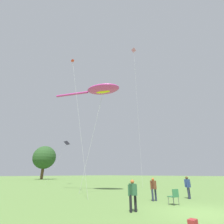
# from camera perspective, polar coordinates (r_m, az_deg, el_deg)

# --- Properties ---
(ground_plane) EXTENTS (300.00, 300.00, 0.00)m
(ground_plane) POSITION_cam_1_polar(r_m,az_deg,el_deg) (9.83, 28.98, -28.54)
(ground_plane) COLOR #5B7F3D
(big_show_kite) EXTENTS (4.73, 7.80, 11.40)m
(big_show_kite) POSITION_cam_1_polar(r_m,az_deg,el_deg) (19.45, -3.63, 7.81)
(big_show_kite) COLOR #CC3899
(big_show_kite) RESTS_ON ground
(person_tall_center) EXTENTS (0.54, 0.41, 1.52)m
(person_tall_center) POSITION_cam_1_polar(r_m,az_deg,el_deg) (14.54, 24.98, -22.30)
(person_tall_center) COLOR #282D42
(person_tall_center) RESTS_ON ground
(person_brown_coat) EXTENTS (0.48, 0.42, 1.43)m
(person_brown_coat) POSITION_cam_1_polar(r_m,az_deg,el_deg) (9.02, 7.23, -26.24)
(person_brown_coat) COLOR black
(person_brown_coat) RESTS_ON ground
(person_navy_jacket) EXTENTS (0.50, 0.42, 1.45)m
(person_navy_jacket) POSITION_cam_1_polar(r_m,az_deg,el_deg) (12.67, 14.31, -24.16)
(person_navy_jacket) COLOR #282D42
(person_navy_jacket) RESTS_ON ground
(folding_chair) EXTENTS (0.62, 0.62, 0.86)m
(folding_chair) POSITION_cam_1_polar(r_m,az_deg,el_deg) (11.45, 20.89, -25.58)
(folding_chair) COLOR #4C4C51
(folding_chair) RESTS_ON ground
(small_kite_streamer_purple) EXTENTS (3.10, 2.38, 26.16)m
(small_kite_streamer_purple) POSITION_cam_1_polar(r_m,az_deg,el_deg) (34.36, 7.81, 17.39)
(small_kite_streamer_purple) COLOR pink
(small_kite_streamer_purple) RESTS_ON ground
(small_kite_delta_white) EXTENTS (2.14, 3.31, 7.36)m
(small_kite_delta_white) POSITION_cam_1_polar(r_m,az_deg,el_deg) (30.83, -15.69, -10.74)
(small_kite_delta_white) COLOR black
(small_kite_delta_white) RESTS_ON ground
(small_kite_tiny_distant) EXTENTS (0.59, 3.56, 13.52)m
(small_kite_tiny_distant) POSITION_cam_1_polar(r_m,az_deg,el_deg) (18.65, -13.39, 14.89)
(small_kite_tiny_distant) COLOR red
(small_kite_tiny_distant) RESTS_ON ground
(tree_shrub_far) EXTENTS (7.48, 7.48, 10.68)m
(tree_shrub_far) POSITION_cam_1_polar(r_m,az_deg,el_deg) (61.68, -22.56, -14.45)
(tree_shrub_far) COLOR #513823
(tree_shrub_far) RESTS_ON ground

